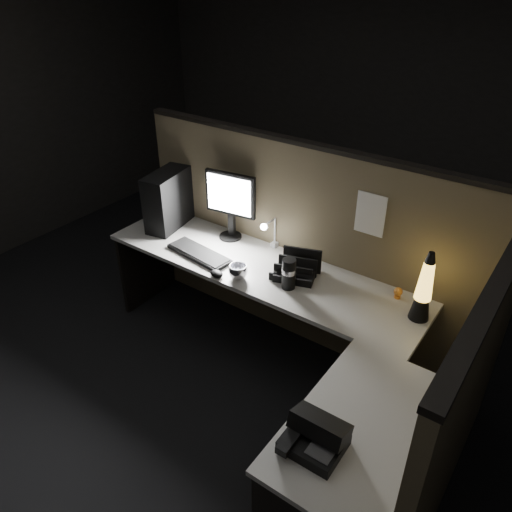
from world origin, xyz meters
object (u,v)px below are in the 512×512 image
Objects in this scene: monitor at (230,199)px; keyboard at (199,254)px; pc_tower at (168,200)px; desk_phone at (315,435)px; lava_lamp at (424,292)px.

monitor reaches higher than keyboard.
pc_tower is 2.21m from desk_phone.
lava_lamp is 1.12m from desk_phone.
keyboard is at bearing -171.91° from lava_lamp.
keyboard is 1.69m from desk_phone.
lava_lamp is at bearing -10.52° from pc_tower.
lava_lamp is (1.96, 0.00, -0.03)m from pc_tower.
keyboard is 1.87× the size of desk_phone.
desk_phone is (1.41, -1.24, -0.25)m from monitor.
pc_tower reaches higher than keyboard.
monitor is at bearing 174.95° from lava_lamp.
desk_phone is at bearing -40.72° from pc_tower.
keyboard is at bearing -34.34° from pc_tower.
desk_phone is (1.91, -1.10, -0.16)m from pc_tower.
desk_phone is at bearing -25.44° from keyboard.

